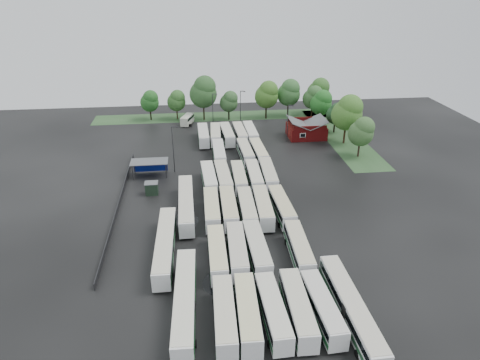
{
  "coord_description": "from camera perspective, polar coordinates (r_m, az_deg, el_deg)",
  "views": [
    {
      "loc": [
        -6.95,
        -67.27,
        40.81
      ],
      "look_at": [
        2.0,
        12.0,
        2.5
      ],
      "focal_mm": 32.0,
      "sensor_mm": 36.0,
      "label": 1
    }
  ],
  "objects": [
    {
      "name": "artic_bus_east",
      "position": [
        59.46,
        14.54,
        -16.18
      ],
      "size": [
        2.93,
        18.97,
        3.51
      ],
      "rotation": [
        0.0,
        0.0,
        0.01
      ],
      "color": "white",
      "rests_on": "ground"
    },
    {
      "name": "artic_bus_west_a",
      "position": [
        59.17,
        -7.37,
        -15.63
      ],
      "size": [
        3.26,
        19.23,
        3.56
      ],
      "rotation": [
        0.0,
        0.0,
        -0.03
      ],
      "color": "white",
      "rests_on": "ground"
    },
    {
      "name": "puddle_1",
      "position": [
        65.38,
        10.15,
        -13.46
      ],
      "size": [
        3.05,
        3.05,
        0.01
      ],
      "primitive_type": "cylinder",
      "color": "black",
      "rests_on": "ground"
    },
    {
      "name": "bus_r5c3",
      "position": [
        116.92,
        -0.02,
        6.21
      ],
      "size": [
        3.04,
        12.47,
        3.45
      ],
      "rotation": [
        0.0,
        0.0,
        0.03
      ],
      "color": "white",
      "rests_on": "ground"
    },
    {
      "name": "wash_shed",
      "position": [
        97.51,
        -11.97,
        2.25
      ],
      "size": [
        8.2,
        4.2,
        3.58
      ],
      "color": "#2D2D30",
      "rests_on": "ground"
    },
    {
      "name": "tree_east_2",
      "position": [
        124.89,
        12.73,
        8.67
      ],
      "size": [
        5.31,
        5.3,
        8.77
      ],
      "color": "black",
      "rests_on": "ground"
    },
    {
      "name": "tree_north_4",
      "position": [
        134.28,
        3.64,
        11.32
      ],
      "size": [
        7.22,
        7.22,
        11.95
      ],
      "color": "black",
      "rests_on": "ground"
    },
    {
      "name": "minibus",
      "position": [
        130.97,
        -7.04,
        8.01
      ],
      "size": [
        4.27,
        6.72,
        2.76
      ],
      "rotation": [
        0.0,
        0.0,
        -0.34
      ],
      "color": "beige",
      "rests_on": "ground"
    },
    {
      "name": "tree_east_0",
      "position": [
        108.41,
        15.95,
        6.26
      ],
      "size": [
        6.21,
        6.21,
        10.28
      ],
      "color": "#31211A",
      "rests_on": "ground"
    },
    {
      "name": "bus_r3c0",
      "position": [
        90.78,
        -4.17,
        0.21
      ],
      "size": [
        3.18,
        12.65,
        3.49
      ],
      "rotation": [
        0.0,
        0.0,
        0.04
      ],
      "color": "white",
      "rests_on": "ground"
    },
    {
      "name": "tree_north_5",
      "position": [
        137.5,
        6.58,
        11.54
      ],
      "size": [
        7.2,
        7.2,
        11.93
      ],
      "color": "black",
      "rests_on": "ground"
    },
    {
      "name": "utility_hut",
      "position": [
        89.58,
        -11.69,
        -1.08
      ],
      "size": [
        2.7,
        2.2,
        2.62
      ],
      "color": "black",
      "rests_on": "ground"
    },
    {
      "name": "bus_r1c2",
      "position": [
        68.02,
        2.25,
        -9.18
      ],
      "size": [
        3.09,
        13.02,
        3.61
      ],
      "rotation": [
        0.0,
        0.0,
        0.03
      ],
      "color": "white",
      "rests_on": "ground"
    },
    {
      "name": "west_fence",
      "position": [
        86.69,
        -15.82,
        -3.05
      ],
      "size": [
        0.1,
        50.0,
        1.2
      ],
      "primitive_type": "cube",
      "color": "#2D2D30",
      "rests_on": "ground"
    },
    {
      "name": "grass_strip_east",
      "position": [
        124.33,
        13.25,
        5.8
      ],
      "size": [
        10.0,
        50.0,
        0.01
      ],
      "primitive_type": "cube",
      "color": "#2B4D27",
      "rests_on": "ground"
    },
    {
      "name": "tree_north_6",
      "position": [
        141.34,
        10.46,
        11.63
      ],
      "size": [
        7.09,
        7.09,
        11.74
      ],
      "color": "black",
      "rests_on": "ground"
    },
    {
      "name": "tree_north_3",
      "position": [
        133.13,
        -1.43,
        10.45
      ],
      "size": [
        5.55,
        5.55,
        9.2
      ],
      "color": "black",
      "rests_on": "ground"
    },
    {
      "name": "bus_r2c0",
      "position": [
        79.0,
        -3.79,
        -3.89
      ],
      "size": [
        2.83,
        12.63,
        3.51
      ],
      "rotation": [
        0.0,
        0.0,
        -0.01
      ],
      "color": "white",
      "rests_on": "ground"
    },
    {
      "name": "bus_r0c4",
      "position": [
        58.83,
        10.91,
        -16.36
      ],
      "size": [
        3.16,
        12.39,
        3.42
      ],
      "rotation": [
        0.0,
        0.0,
        0.05
      ],
      "color": "white",
      "rests_on": "ground"
    },
    {
      "name": "bus_r5c4",
      "position": [
        117.3,
        1.4,
        6.29
      ],
      "size": [
        2.91,
        12.68,
        3.52
      ],
      "rotation": [
        0.0,
        0.0,
        0.02
      ],
      "color": "white",
      "rests_on": "ground"
    },
    {
      "name": "tree_east_1",
      "position": [
        115.98,
        14.19,
        8.74
      ],
      "size": [
        8.06,
        8.06,
        13.35
      ],
      "color": "#351F12",
      "rests_on": "ground"
    },
    {
      "name": "ground",
      "position": [
        78.99,
        -0.47,
        -5.46
      ],
      "size": [
        160.0,
        160.0,
        0.0
      ],
      "primitive_type": "plane",
      "color": "black",
      "rests_on": "ground"
    },
    {
      "name": "artic_bus_west_c",
      "position": [
        69.93,
        -9.94,
        -8.53
      ],
      "size": [
        3.04,
        19.23,
        3.56
      ],
      "rotation": [
        0.0,
        0.0,
        -0.02
      ],
      "color": "white",
      "rests_on": "ground"
    },
    {
      "name": "bus_r2c4",
      "position": [
        80.01,
        5.56,
        -3.56
      ],
      "size": [
        3.14,
        12.69,
        3.51
      ],
      "rotation": [
        0.0,
        0.0,
        0.04
      ],
      "color": "white",
      "rests_on": "ground"
    },
    {
      "name": "tree_north_0",
      "position": [
        135.91,
        -11.92,
        10.28
      ],
      "size": [
        5.66,
        5.66,
        9.38
      ],
      "color": "black",
      "rests_on": "ground"
    },
    {
      "name": "puddle_4",
      "position": [
        67.25,
        12.29,
        -12.41
      ],
      "size": [
        2.75,
        2.75,
        0.01
      ],
      "primitive_type": "cylinder",
      "color": "black",
      "rests_on": "ground"
    },
    {
      "name": "bus_r3c3",
      "position": [
        91.59,
        1.91,
        0.49
      ],
      "size": [
        2.85,
        12.38,
        3.43
      ],
      "rotation": [
        0.0,
        0.0,
        -0.02
      ],
      "color": "white",
      "rests_on": "ground"
    },
    {
      "name": "puddle_0",
      "position": [
        64.62,
        -2.23,
        -13.53
      ],
      "size": [
        6.23,
        6.23,
        0.01
      ],
      "primitive_type": "cylinder",
      "color": "black",
      "rests_on": "ground"
    },
    {
      "name": "puddle_3",
      "position": [
        80.05,
        2.48,
        -5.02
      ],
      "size": [
        4.74,
        4.74,
        0.01
      ],
      "primitive_type": "cylinder",
      "color": "black",
      "rests_on": "ground"
    },
    {
      "name": "lamp_post_nw",
      "position": [
        96.9,
        -8.84,
        4.52
      ],
      "size": [
        1.69,
        0.33,
        10.97
      ],
      "color": "#2D2D30",
      "rests_on": "ground"
    },
    {
      "name": "puddle_2",
      "position": [
        79.58,
        -7.31,
        -5.43
      ],
      "size": [
        5.02,
        5.02,
        0.01
      ],
      "primitive_type": "cylinder",
      "color": "black",
      "rests_on": "ground"
    },
    {
      "name": "bus_r2c2",
      "position": [
        79.12,
        0.92,
        -3.81
      ],
      "size": [
        2.85,
        12.48,
        3.46
      ],
      "rotation": [
        0.0,
        0.0,
        -0.02
      ],
      "color": "white",
      "rests_on": "ground"
    },
    {
      "name": "bus_r3c2",
      "position": [
        91.08,
        -0.15,
        0.34
      ],
      "size": [
        2.79,
        12.28,
        3.41
      ],
      "rotation": [
        0.0,
        0.0,
        -0.01
      ],
      "color": "white",
      "rests_on": "ground"
    },
    {
      "name": "bus_r0c1",
      "position": [
        57.11,
        1.0,
        -17.27
      ],
      "size": [
        3.08,
        12.65,
        3.5
      ],
      "rotation": [
        0.0,
        0.0,
        -0.03
      ],
      "color": "white",
      "rests_on": "ground"
    },
    {
      "name": "bus_r1c4",
      "position": [
        68.86,
        7.84,
        -9.01
      ],
      "size": [
        3.05,
        12.62,
        3.49
      ],
      "rotation": [
        0.0,
        0.0,
        -0.03
      ],
      "color": "white",
      "rests_on": "ground"
    },
    {
      "name": "bus_r3c4",
      "position": [
        92.31,
        3.77,
        0.71
      ],
      "size": [
        3.15,
        12.93,
        3.58
      ],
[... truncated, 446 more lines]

